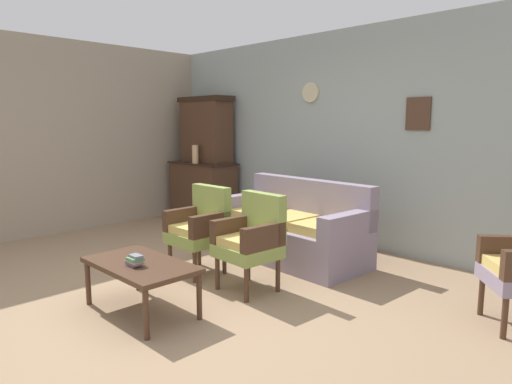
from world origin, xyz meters
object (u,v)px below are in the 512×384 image
at_px(vase_on_cabinet, 195,154).
at_px(book_stack_on_table, 135,260).
at_px(side_cabinet, 203,191).
at_px(armchair_near_cabinet, 200,226).
at_px(armchair_by_doorway, 251,237).
at_px(coffee_table, 141,268).
at_px(floral_couch, 293,231).

xyz_separation_m(vase_on_cabinet, book_stack_on_table, (2.49, -2.54, -0.61)).
height_order(side_cabinet, armchair_near_cabinet, side_cabinet).
bearing_deg(armchair_by_doorway, coffee_table, -105.51).
distance_m(floral_couch, book_stack_on_table, 2.11).
xyz_separation_m(armchair_near_cabinet, coffee_table, (0.45, -0.98, -0.12)).
xyz_separation_m(armchair_by_doorway, coffee_table, (-0.28, -1.00, -0.12)).
xyz_separation_m(floral_couch, book_stack_on_table, (0.13, -2.10, 0.14)).
height_order(vase_on_cabinet, book_stack_on_table, vase_on_cabinet).
relative_size(vase_on_cabinet, armchair_near_cabinet, 0.31).
bearing_deg(armchair_near_cabinet, coffee_table, -65.24).
bearing_deg(book_stack_on_table, vase_on_cabinet, 134.44).
height_order(floral_couch, armchair_by_doorway, same).
height_order(floral_couch, coffee_table, floral_couch).
bearing_deg(vase_on_cabinet, book_stack_on_table, -45.56).
bearing_deg(floral_couch, coffee_table, -87.52).
relative_size(floral_couch, book_stack_on_table, 11.20).
relative_size(side_cabinet, armchair_near_cabinet, 1.28).
bearing_deg(vase_on_cabinet, side_cabinet, 108.02).
distance_m(floral_couch, coffee_table, 2.03).
bearing_deg(vase_on_cabinet, floral_couch, -10.60).
height_order(vase_on_cabinet, armchair_by_doorway, vase_on_cabinet).
bearing_deg(floral_couch, armchair_near_cabinet, -108.99).
bearing_deg(book_stack_on_table, armchair_by_doorway, 77.69).
relative_size(armchair_near_cabinet, armchair_by_doorway, 1.00).
distance_m(side_cabinet, armchair_by_doorway, 3.24).
xyz_separation_m(vase_on_cabinet, floral_couch, (2.36, -0.44, -0.74)).
height_order(vase_on_cabinet, coffee_table, vase_on_cabinet).
bearing_deg(coffee_table, armchair_by_doorway, 74.49).
relative_size(side_cabinet, vase_on_cabinet, 4.08).
height_order(coffee_table, book_stack_on_table, book_stack_on_table).
distance_m(side_cabinet, coffee_table, 3.66).
bearing_deg(armchair_near_cabinet, floral_couch, 71.01).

